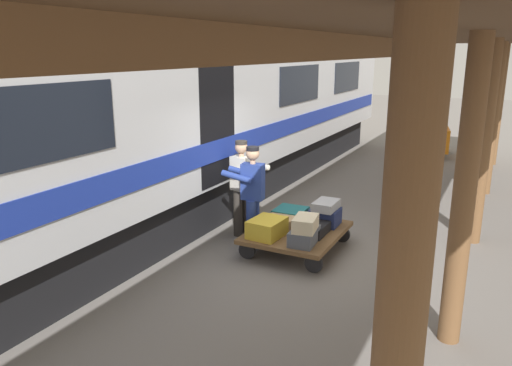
# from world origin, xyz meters

# --- Properties ---
(ground_plane) EXTENTS (60.00, 60.00, 0.00)m
(ground_plane) POSITION_xyz_m (0.00, 0.00, 0.00)
(ground_plane) COLOR slate
(platform_canopy) EXTENTS (3.20, 17.77, 3.56)m
(platform_canopy) POSITION_xyz_m (-2.21, -0.00, 3.28)
(platform_canopy) COLOR brown
(platform_canopy) RESTS_ON ground_plane
(train_car) EXTENTS (3.02, 20.92, 4.00)m
(train_car) POSITION_xyz_m (3.30, 0.00, 2.06)
(train_car) COLOR #B7BABF
(train_car) RESTS_ON ground_plane
(luggage_cart) EXTENTS (1.40, 1.72, 0.35)m
(luggage_cart) POSITION_xyz_m (0.29, 0.05, 0.30)
(luggage_cart) COLOR brown
(luggage_cart) RESTS_ON ground_plane
(suitcase_black_hardshell) EXTENTS (0.38, 0.62, 0.16)m
(suitcase_black_hardshell) POSITION_xyz_m (-0.02, 0.05, 0.43)
(suitcase_black_hardshell) COLOR black
(suitcase_black_hardshell) RESTS_ON luggage_cart
(suitcase_slate_roller) EXTENTS (0.41, 0.62, 0.23)m
(suitcase_slate_roller) POSITION_xyz_m (-0.02, 0.52, 0.46)
(suitcase_slate_roller) COLOR #4C515B
(suitcase_slate_roller) RESTS_ON luggage_cart
(suitcase_tan_vintage) EXTENTS (0.55, 0.52, 0.17)m
(suitcase_tan_vintage) POSITION_xyz_m (0.61, 0.05, 0.43)
(suitcase_tan_vintage) COLOR tan
(suitcase_tan_vintage) RESTS_ON luggage_cart
(suitcase_teal_softside) EXTENTS (0.53, 0.54, 0.19)m
(suitcase_teal_softside) POSITION_xyz_m (0.61, -0.42, 0.44)
(suitcase_teal_softside) COLOR #1E666B
(suitcase_teal_softside) RESTS_ON luggage_cart
(suitcase_yellow_case) EXTENTS (0.51, 0.62, 0.28)m
(suitcase_yellow_case) POSITION_xyz_m (0.61, 0.52, 0.49)
(suitcase_yellow_case) COLOR gold
(suitcase_yellow_case) RESTS_ON luggage_cart
(suitcase_navy_fabric) EXTENTS (0.47, 0.46, 0.28)m
(suitcase_navy_fabric) POSITION_xyz_m (-0.02, -0.42, 0.49)
(suitcase_navy_fabric) COLOR navy
(suitcase_navy_fabric) RESTS_ON luggage_cart
(suitcase_gray_aluminum) EXTENTS (0.35, 0.52, 0.15)m
(suitcase_gray_aluminum) POSITION_xyz_m (-0.04, -0.39, 0.70)
(suitcase_gray_aluminum) COLOR #9EA0A5
(suitcase_gray_aluminum) RESTS_ON suitcase_navy_fabric
(suitcase_cream_canvas) EXTENTS (0.39, 0.53, 0.21)m
(suitcase_cream_canvas) POSITION_xyz_m (-0.05, 0.56, 0.68)
(suitcase_cream_canvas) COLOR beige
(suitcase_cream_canvas) RESTS_ON suitcase_slate_roller
(porter_in_overalls) EXTENTS (0.71, 0.50, 1.70)m
(porter_in_overalls) POSITION_xyz_m (1.06, 0.19, 0.93)
(porter_in_overalls) COLOR navy
(porter_in_overalls) RESTS_ON ground_plane
(porter_by_door) EXTENTS (0.72, 0.53, 1.70)m
(porter_by_door) POSITION_xyz_m (1.44, -0.19, 0.93)
(porter_by_door) COLOR #332D28
(porter_by_door) RESTS_ON ground_plane
(baggage_tug) EXTENTS (1.39, 1.87, 1.30)m
(baggage_tug) POSITION_xyz_m (-0.41, -9.00, 0.63)
(baggage_tug) COLOR orange
(baggage_tug) RESTS_ON ground_plane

